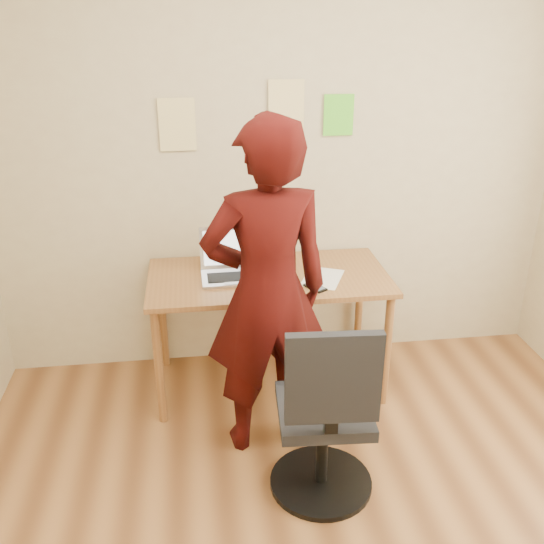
{
  "coord_description": "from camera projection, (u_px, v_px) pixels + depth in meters",
  "views": [
    {
      "loc": [
        -0.53,
        -1.83,
        2.18
      ],
      "look_at": [
        -0.16,
        0.95,
        0.95
      ],
      "focal_mm": 40.0,
      "sensor_mm": 36.0,
      "label": 1
    }
  ],
  "objects": [
    {
      "name": "room",
      "position": [
        354.0,
        273.0,
        2.05
      ],
      "size": [
        3.58,
        3.58,
        2.78
      ],
      "color": "brown",
      "rests_on": "ground"
    },
    {
      "name": "desk",
      "position": [
        269.0,
        289.0,
        3.57
      ],
      "size": [
        1.4,
        0.7,
        0.74
      ],
      "color": "brown",
      "rests_on": "ground"
    },
    {
      "name": "laptop",
      "position": [
        232.0,
        267.0,
        3.52
      ],
      "size": [
        0.36,
        0.32,
        0.26
      ],
      "rotation": [
        0.0,
        0.0,
        0.01
      ],
      "color": "silver",
      "rests_on": "desk"
    },
    {
      "name": "paper_sheet",
      "position": [
        322.0,
        278.0,
        3.5
      ],
      "size": [
        0.31,
        0.35,
        0.0
      ],
      "primitive_type": "cube",
      "rotation": [
        0.0,
        0.0,
        -0.43
      ],
      "color": "white",
      "rests_on": "desk"
    },
    {
      "name": "phone",
      "position": [
        315.0,
        287.0,
        3.37
      ],
      "size": [
        0.13,
        0.15,
        0.01
      ],
      "rotation": [
        0.0,
        0.0,
        0.56
      ],
      "color": "black",
      "rests_on": "desk"
    },
    {
      "name": "wall_note_left",
      "position": [
        177.0,
        125.0,
        3.48
      ],
      "size": [
        0.21,
        0.0,
        0.3
      ],
      "primitive_type": "cube",
      "color": "#EDD68E",
      "rests_on": "room"
    },
    {
      "name": "wall_note_mid",
      "position": [
        286.0,
        106.0,
        3.52
      ],
      "size": [
        0.21,
        0.0,
        0.3
      ],
      "primitive_type": "cube",
      "color": "#EDD68E",
      "rests_on": "room"
    },
    {
      "name": "wall_note_right",
      "position": [
        339.0,
        115.0,
        3.58
      ],
      "size": [
        0.18,
        0.0,
        0.24
      ],
      "primitive_type": "cube",
      "color": "#61DD31",
      "rests_on": "room"
    },
    {
      "name": "office_chair",
      "position": [
        325.0,
        424.0,
        2.79
      ],
      "size": [
        0.5,
        0.5,
        0.97
      ],
      "rotation": [
        0.0,
        0.0,
        -0.07
      ],
      "color": "black",
      "rests_on": "ground"
    },
    {
      "name": "person",
      "position": [
        267.0,
        293.0,
        2.99
      ],
      "size": [
        0.69,
        0.5,
        1.77
      ],
      "primitive_type": "imported",
      "rotation": [
        0.0,
        0.0,
        3.26
      ],
      "color": "#310806",
      "rests_on": "ground"
    }
  ]
}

